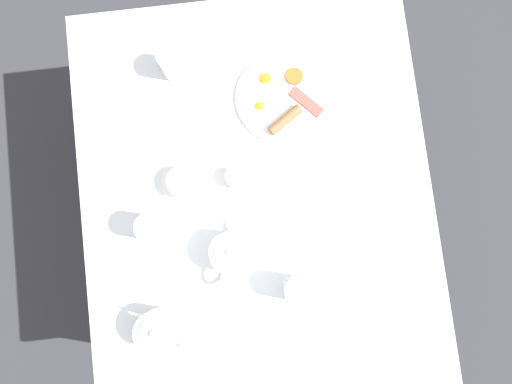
{
  "coord_description": "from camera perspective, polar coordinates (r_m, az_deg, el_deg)",
  "views": [
    {
      "loc": [
        -0.02,
        -0.15,
        2.12
      ],
      "look_at": [
        0.0,
        0.0,
        0.76
      ],
      "focal_mm": 35.0,
      "sensor_mm": 36.0,
      "label": 1
    }
  ],
  "objects": [
    {
      "name": "teapot_near",
      "position": [
        1.37,
        -11.12,
        -15.31
      ],
      "size": [
        0.16,
        0.14,
        0.12
      ],
      "rotation": [
        0.0,
        0.0,
        2.42
      ],
      "color": "white",
      "rests_on": "table"
    },
    {
      "name": "ground_plane",
      "position": [
        2.12,
        0.0,
        -2.24
      ],
      "size": [
        8.0,
        8.0,
        0.0
      ],
      "primitive_type": "plane",
      "color": "#333338"
    },
    {
      "name": "creamer_jug",
      "position": [
        1.37,
        -2.32,
        1.63
      ],
      "size": [
        0.08,
        0.05,
        0.05
      ],
      "color": "white",
      "rests_on": "table"
    },
    {
      "name": "breakfast_plate",
      "position": [
        1.43,
        2.98,
        10.61
      ],
      "size": [
        0.27,
        0.27,
        0.04
      ],
      "color": "white",
      "rests_on": "table"
    },
    {
      "name": "water_glass_short",
      "position": [
        1.43,
        -9.58,
        14.37
      ],
      "size": [
        0.07,
        0.07,
        0.11
      ],
      "color": "white",
      "rests_on": "table"
    },
    {
      "name": "water_glass_tall",
      "position": [
        1.33,
        4.67,
        -11.06
      ],
      "size": [
        0.07,
        0.07,
        0.12
      ],
      "color": "white",
      "rests_on": "table"
    },
    {
      "name": "fork_by_plate",
      "position": [
        1.41,
        11.55,
        -8.85
      ],
      "size": [
        0.18,
        0.04,
        0.0
      ],
      "rotation": [
        0.0,
        0.0,
        4.56
      ],
      "color": "silver",
      "rests_on": "table"
    },
    {
      "name": "wine_glass_spare",
      "position": [
        1.34,
        -11.68,
        -4.06
      ],
      "size": [
        0.07,
        0.07,
        0.14
      ],
      "color": "white",
      "rests_on": "table"
    },
    {
      "name": "knife_by_plate",
      "position": [
        1.42,
        11.45,
        1.67
      ],
      "size": [
        0.19,
        0.14,
        0.0
      ],
      "rotation": [
        0.0,
        0.0,
        0.96
      ],
      "color": "silver",
      "rests_on": "table"
    },
    {
      "name": "table",
      "position": [
        1.45,
        0.0,
        -0.37
      ],
      "size": [
        0.98,
        1.15,
        0.74
      ],
      "color": "silver",
      "rests_on": "ground_plane"
    },
    {
      "name": "teapot_far",
      "position": [
        1.33,
        -2.9,
        -7.0
      ],
      "size": [
        0.11,
        0.18,
        0.12
      ],
      "rotation": [
        0.0,
        0.0,
        1.13
      ],
      "color": "white",
      "rests_on": "table"
    },
    {
      "name": "teacup_with_saucer_left",
      "position": [
        1.38,
        -8.23,
        1.06
      ],
      "size": [
        0.13,
        0.13,
        0.06
      ],
      "color": "white",
      "rests_on": "table"
    }
  ]
}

